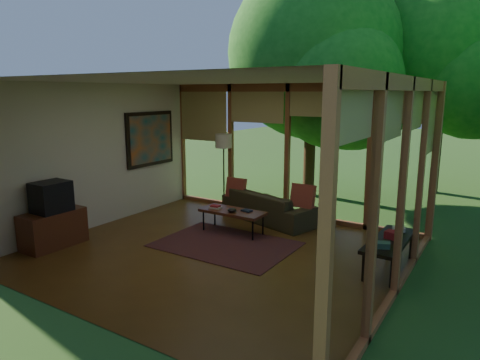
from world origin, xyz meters
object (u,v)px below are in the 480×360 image
Objects in this scene: media_cabinet at (53,229)px; side_console at (383,241)px; floor_lamp at (224,145)px; television at (51,197)px; sofa at (269,206)px; coffee_table at (233,212)px.

side_console is at bearing 22.37° from media_cabinet.
television is at bearing -106.21° from floor_lamp.
sofa is at bearing 53.98° from media_cabinet.
side_console reaches higher than coffee_table.
television is at bearing 0.00° from media_cabinet.
coffee_table is at bearing 45.29° from media_cabinet.
media_cabinet is at bearing 70.25° from sofa.
media_cabinet is 1.82× the size of television.
floor_lamp is at bearing 158.59° from side_console.
sofa reaches higher than side_console.
side_console is (2.54, -1.20, 0.12)m from sofa.
television is at bearing -134.44° from coffee_table.
floor_lamp is (-1.29, 0.30, 1.11)m from sofa.
television is (-2.31, -3.21, 0.56)m from sofa.
floor_lamp is (1.02, 3.51, 0.56)m from television.
floor_lamp is at bearing 73.79° from television.
side_console is at bearing -21.41° from floor_lamp.
sofa is 3.67× the size of television.
sofa is 3.97m from media_cabinet.
coffee_table is at bearing -50.36° from floor_lamp.
television reaches higher than media_cabinet.
floor_lamp is 2.01m from coffee_table.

